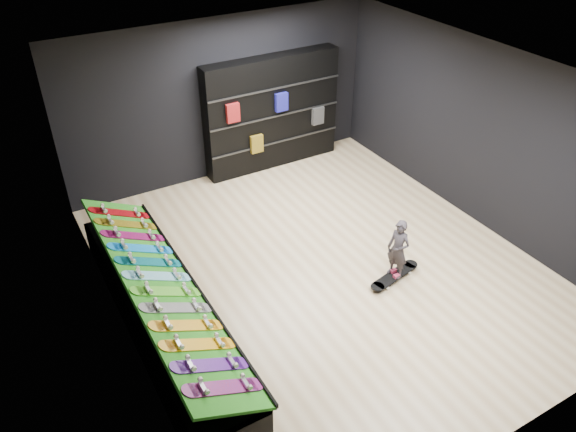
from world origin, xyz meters
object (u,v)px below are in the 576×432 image
back_shelving (272,113)px  floor_skateboard (394,277)px  child (397,260)px  display_rack (162,313)px

back_shelving → floor_skateboard: (-0.17, -4.10, -1.06)m
back_shelving → child: back_shelving is taller
back_shelving → child: bearing=-92.4°
display_rack → back_shelving: bearing=43.5°
back_shelving → floor_skateboard: back_shelving is taller
display_rack → floor_skateboard: size_ratio=4.59×
back_shelving → child: (-0.17, -4.10, -0.73)m
back_shelving → floor_skateboard: size_ratio=2.81×
display_rack → child: (3.32, -0.78, 0.12)m
display_rack → child: child is taller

